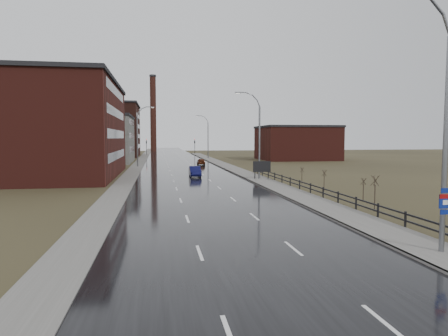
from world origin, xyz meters
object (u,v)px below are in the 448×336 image
object	(u,v)px
billboard	(262,167)
car_far	(201,162)
streetlight_main	(440,124)
car_near	(195,172)

from	to	relation	value
billboard	car_far	size ratio (longest dim) A/B	0.63
streetlight_main	billboard	bearing A→B (deg)	88.94
streetlight_main	car_far	size ratio (longest dim) A/B	3.13
car_near	car_far	world-z (taller)	car_near
streetlight_main	car_near	world-z (taller)	streetlight_main
car_far	car_near	bearing A→B (deg)	84.30
streetlight_main	billboard	world-z (taller)	streetlight_main
streetlight_main	billboard	distance (m)	34.13
streetlight_main	car_near	bearing A→B (deg)	100.90
car_near	car_far	xyz separation A→B (m)	(3.44, 24.18, -0.06)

